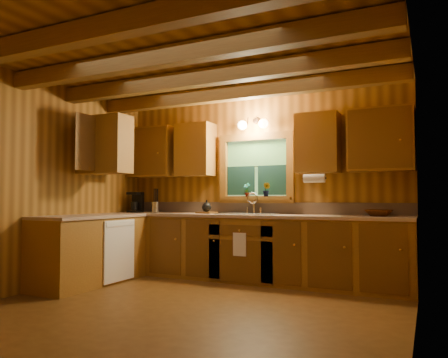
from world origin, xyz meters
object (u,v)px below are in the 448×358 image
cutting_board (207,213)px  wicker_basket (379,213)px  sink (249,217)px  coffee_maker (136,202)px

cutting_board → wicker_basket: size_ratio=0.81×
sink → coffee_maker: size_ratio=2.61×
cutting_board → sink: bearing=12.9°
cutting_board → coffee_maker: bearing=-167.1°
coffee_maker → wicker_basket: bearing=-5.3°
sink → cutting_board: bearing=-179.4°
sink → wicker_basket: sink is taller
coffee_maker → cutting_board: (1.23, 0.01, -0.14)m
cutting_board → wicker_basket: 2.33m
coffee_maker → wicker_basket: 3.56m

